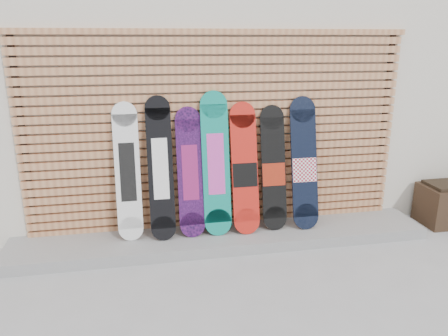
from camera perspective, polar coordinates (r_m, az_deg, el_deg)
The scene contains 11 objects.
ground at distance 4.41m, azimuth 3.42°, elevation -13.37°, with size 80.00×80.00×0.00m, color #969698.
building at distance 7.35m, azimuth 0.71°, elevation 13.50°, with size 12.00×5.00×3.60m, color beige.
concrete_step at distance 4.94m, azimuth -0.22°, elevation -9.07°, with size 4.60×0.70×0.12m, color gray.
slat_wall at distance 4.84m, azimuth -0.88°, elevation 4.78°, with size 4.26×0.08×2.29m.
snowboard_0 at distance 4.70m, azimuth -12.47°, elevation -0.53°, with size 0.26×0.28×1.46m.
snowboard_1 at distance 4.66m, azimuth -8.30°, elevation -0.10°, with size 0.27×0.35×1.51m.
snowboard_2 at distance 4.71m, azimuth -4.44°, elevation -0.59°, with size 0.28×0.33×1.39m.
snowboard_3 at distance 4.72m, azimuth -1.07°, elevation 0.52°, with size 0.30×0.34×1.55m.
snowboard_4 at distance 4.79m, azimuth 2.72°, elevation -0.18°, with size 0.29×0.37×1.42m.
snowboard_5 at distance 4.90m, azimuth 6.48°, elevation -0.14°, with size 0.27×0.32×1.38m.
snowboard_6 at distance 4.98m, azimuth 10.43°, elevation 0.49°, with size 0.30×0.37×1.47m.
Camera 1 is at (-0.97, -3.69, 2.20)m, focal length 35.00 mm.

